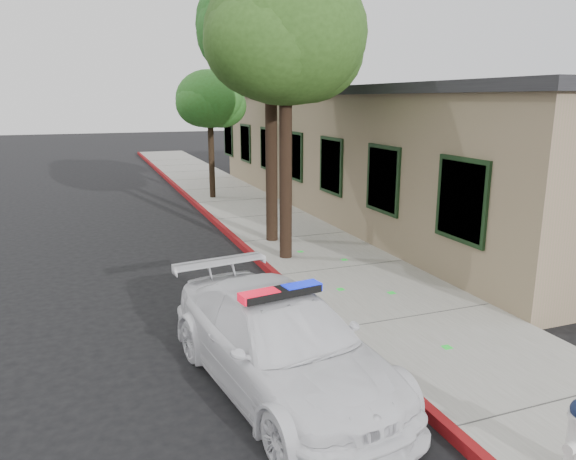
{
  "coord_description": "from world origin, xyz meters",
  "views": [
    {
      "loc": [
        -3.71,
        -7.53,
        3.88
      ],
      "look_at": [
        -0.07,
        2.06,
        1.38
      ],
      "focal_mm": 33.64,
      "sensor_mm": 36.0,
      "label": 1
    }
  ],
  "objects_px": {
    "clapboard_building": "(397,150)",
    "street_tree_far": "(211,102)",
    "police_car": "(281,342)",
    "street_tree_near": "(286,41)",
    "street_tree_mid": "(270,32)"
  },
  "relations": [
    {
      "from": "street_tree_mid",
      "to": "street_tree_far",
      "type": "bearing_deg",
      "value": 90.0
    },
    {
      "from": "police_car",
      "to": "street_tree_far",
      "type": "relative_size",
      "value": 1.0
    },
    {
      "from": "police_car",
      "to": "street_tree_far",
      "type": "bearing_deg",
      "value": 72.08
    },
    {
      "from": "clapboard_building",
      "to": "street_tree_mid",
      "type": "xyz_separation_m",
      "value": [
        -5.75,
        -3.05,
        3.38
      ]
    },
    {
      "from": "street_tree_mid",
      "to": "street_tree_far",
      "type": "height_order",
      "value": "street_tree_mid"
    },
    {
      "from": "street_tree_mid",
      "to": "street_tree_near",
      "type": "bearing_deg",
      "value": -97.49
    },
    {
      "from": "police_car",
      "to": "street_tree_near",
      "type": "xyz_separation_m",
      "value": [
        2.12,
        5.43,
        4.45
      ]
    },
    {
      "from": "clapboard_building",
      "to": "street_tree_near",
      "type": "xyz_separation_m",
      "value": [
        -5.98,
        -4.77,
        3.0
      ]
    },
    {
      "from": "street_tree_near",
      "to": "street_tree_far",
      "type": "height_order",
      "value": "street_tree_near"
    },
    {
      "from": "police_car",
      "to": "street_tree_mid",
      "type": "xyz_separation_m",
      "value": [
        2.34,
        7.15,
        4.84
      ]
    },
    {
      "from": "street_tree_near",
      "to": "street_tree_mid",
      "type": "height_order",
      "value": "street_tree_mid"
    },
    {
      "from": "street_tree_far",
      "to": "clapboard_building",
      "type": "bearing_deg",
      "value": -34.29
    },
    {
      "from": "clapboard_building",
      "to": "police_car",
      "type": "xyz_separation_m",
      "value": [
        -8.1,
        -10.2,
        -1.46
      ]
    },
    {
      "from": "clapboard_building",
      "to": "street_tree_far",
      "type": "xyz_separation_m",
      "value": [
        -5.75,
        3.92,
        1.64
      ]
    },
    {
      "from": "street_tree_mid",
      "to": "clapboard_building",
      "type": "bearing_deg",
      "value": 27.92
    }
  ]
}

